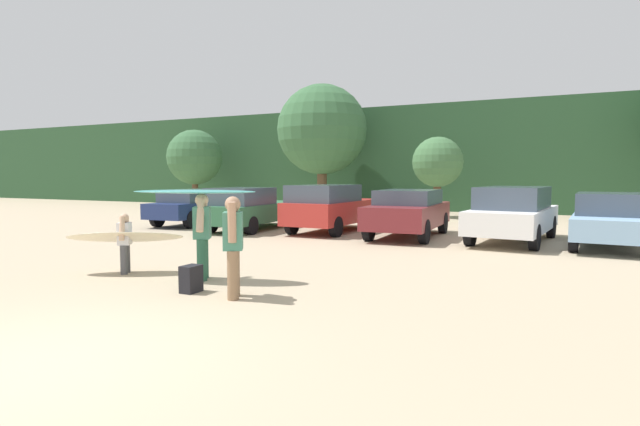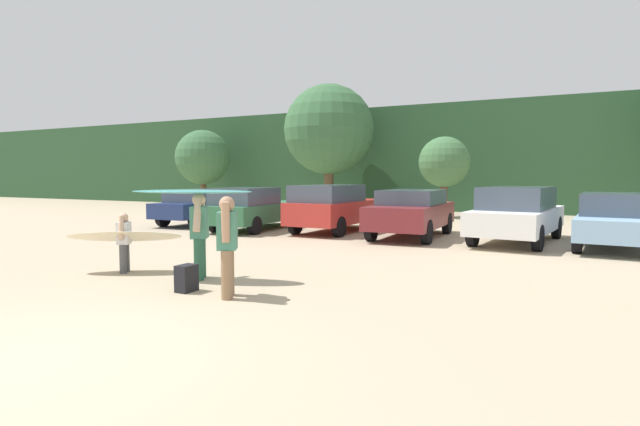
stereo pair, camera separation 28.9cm
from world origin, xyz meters
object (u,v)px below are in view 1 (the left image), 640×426
parked_car_maroon (408,211)px  person_child (125,240)px  parked_car_navy (197,206)px  parked_car_red (330,207)px  surfboard_cream (125,237)px  parked_car_sky_blue (611,219)px  person_adult (202,231)px  parked_car_white (513,213)px  parked_car_forest_green (251,208)px  person_companion (233,241)px  backpack_dropped (191,279)px  surfboard_teal (194,192)px

parked_car_maroon → person_child: bearing=155.7°
parked_car_navy → parked_car_maroon: size_ratio=1.06×
parked_car_red → surfboard_cream: (-0.52, -8.49, -0.14)m
parked_car_maroon → parked_car_sky_blue: bearing=-90.4°
person_adult → parked_car_white: bearing=-151.5°
parked_car_navy → parked_car_maroon: 8.73m
parked_car_forest_green → parked_car_maroon: bearing=-88.7°
parked_car_white → parked_car_forest_green: bearing=99.7°
person_companion → parked_car_sky_blue: bearing=-154.3°
parked_car_navy → backpack_dropped: (7.65, -9.33, -0.52)m
person_adult → surfboard_teal: 0.75m
backpack_dropped → parked_car_red: bearing=100.7°
parked_car_white → backpack_dropped: parked_car_white is taller
parked_car_sky_blue → person_adult: 10.91m
parked_car_white → parked_car_sky_blue: bearing=-85.4°
parked_car_maroon → parked_car_sky_blue: size_ratio=0.96×
parked_car_forest_green → surfboard_cream: 8.17m
parked_car_maroon → person_child: size_ratio=3.75×
parked_car_maroon → parked_car_white: (3.08, 0.22, 0.05)m
surfboard_teal → backpack_dropped: size_ratio=5.34×
parked_car_forest_green → surfboard_teal: size_ratio=2.00×
person_companion → surfboard_teal: 1.78m
parked_car_red → parked_car_sky_blue: (8.37, -0.04, -0.09)m
person_child → surfboard_cream: person_child is taller
person_companion → surfboard_cream: bearing=-45.0°
surfboard_teal → surfboard_cream: surfboard_teal is taller
person_adult → parked_car_navy: bearing=-81.7°
parked_car_sky_blue → surfboard_cream: bearing=136.6°
person_child → person_companion: person_companion is taller
parked_car_white → surfboard_teal: bearing=156.2°
parked_car_forest_green → parked_car_sky_blue: (11.20, 0.61, -0.00)m
parked_car_red → backpack_dropped: size_ratio=9.76×
person_child → surfboard_cream: bearing=-120.0°
parked_car_maroon → person_adult: (-1.58, -8.06, 0.10)m
parked_car_maroon → parked_car_forest_green: bearing=91.9°
parked_car_maroon → surfboard_teal: size_ratio=1.86×
parked_car_red → person_adult: (1.24, -8.28, 0.05)m
parked_car_maroon → surfboard_cream: (-3.33, -8.26, -0.09)m
person_child → surfboard_teal: (1.70, 0.07, 0.97)m
parked_car_navy → person_adult: 11.03m
backpack_dropped → parked_car_navy: bearing=129.4°
parked_car_maroon → surfboard_teal: bearing=166.4°
parked_car_forest_green → parked_car_red: bearing=-80.1°
parked_car_maroon → parked_car_white: size_ratio=0.91×
parked_car_navy → parked_car_forest_green: (3.08, -0.77, 0.03)m
person_companion → backpack_dropped: 1.10m
surfboard_teal → person_adult: bearing=-130.3°
parked_car_maroon → surfboard_teal: 8.41m
parked_car_navy → surfboard_cream: 10.15m
parked_car_forest_green → parked_car_white: (8.72, 0.65, 0.09)m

